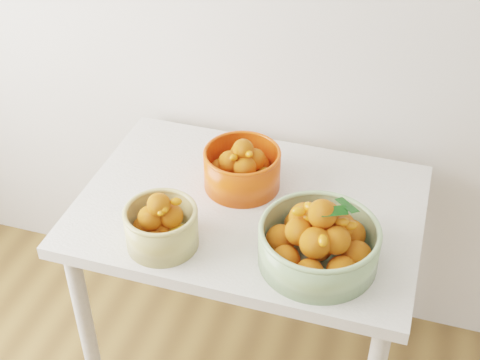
% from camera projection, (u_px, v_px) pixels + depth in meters
% --- Properties ---
extents(table, '(1.00, 0.70, 0.75)m').
position_uv_depth(table, '(249.00, 229.00, 2.02)').
color(table, silver).
rests_on(table, ground).
extents(bowl_cream, '(0.22, 0.22, 0.17)m').
position_uv_depth(bowl_cream, '(161.00, 225.00, 1.79)').
color(bowl_cream, tan).
rests_on(bowl_cream, table).
extents(bowl_green, '(0.35, 0.35, 0.20)m').
position_uv_depth(bowl_green, '(319.00, 241.00, 1.73)').
color(bowl_green, '#8AAB77').
rests_on(bowl_green, table).
extents(bowl_orange, '(0.27, 0.27, 0.17)m').
position_uv_depth(bowl_orange, '(242.00, 168.00, 1.99)').
color(bowl_orange, '#F13C0F').
rests_on(bowl_orange, table).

